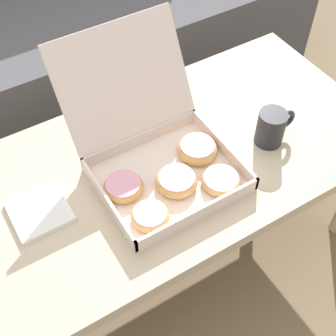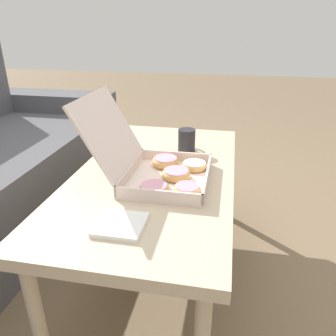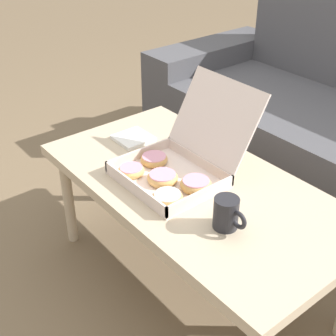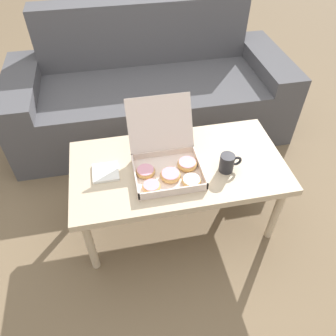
# 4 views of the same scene
# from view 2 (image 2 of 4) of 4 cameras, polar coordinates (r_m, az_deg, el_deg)

# --- Properties ---
(ground_plane) EXTENTS (12.00, 12.00, 0.00)m
(ground_plane) POSITION_cam_2_polar(r_m,az_deg,el_deg) (1.59, -8.31, -15.82)
(ground_plane) COLOR #756047
(coffee_table) EXTENTS (1.16, 0.61, 0.47)m
(coffee_table) POSITION_cam_2_polar(r_m,az_deg,el_deg) (1.31, -2.17, -2.38)
(coffee_table) COLOR #C6B293
(coffee_table) RESTS_ON ground_plane
(pastry_box) EXTENTS (0.35, 0.44, 0.31)m
(pastry_box) POSITION_cam_2_polar(r_m,az_deg,el_deg) (1.20, -1.43, 0.28)
(pastry_box) COLOR silver
(pastry_box) RESTS_ON coffee_table
(coffee_mug) EXTENTS (0.12, 0.08, 0.10)m
(coffee_mug) POSITION_cam_2_polar(r_m,az_deg,el_deg) (1.48, 3.28, 4.86)
(coffee_mug) COLOR #232328
(coffee_mug) RESTS_ON coffee_table
(napkin_stack) EXTENTS (0.14, 0.14, 0.01)m
(napkin_stack) POSITION_cam_2_polar(r_m,az_deg,el_deg) (0.96, -8.25, -9.73)
(napkin_stack) COLOR white
(napkin_stack) RESTS_ON coffee_table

